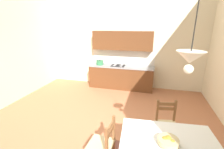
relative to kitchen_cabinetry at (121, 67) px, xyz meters
The scene contains 8 objects.
ground_plane 3.04m from the kitchen_cabinetry, 90.88° to the right, with size 6.72×6.95×0.10m, color #B7704C.
wall_back 1.22m from the kitchen_cabinetry, 97.68° to the left, with size 6.72×0.12×4.06m, color beige.
kitchen_cabinetry is the anchor object (origin of this frame).
dining_table 4.05m from the kitchen_cabinetry, 68.13° to the right, with size 1.54×1.17×0.75m.
dining_chair_kitchen_side 3.27m from the kitchen_cabinetry, 61.41° to the right, with size 0.49×0.49×0.93m.
dining_chair_tv_side 3.77m from the kitchen_cabinetry, 83.01° to the right, with size 0.44×0.44×0.93m.
fruit_bowl 4.08m from the kitchen_cabinetry, 68.80° to the right, with size 0.30×0.30×0.12m.
pendant_lamp 4.36m from the kitchen_cabinetry, 67.90° to the right, with size 0.32×0.32×0.80m.
Camera 1 is at (1.22, -2.90, 2.39)m, focal length 25.05 mm.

